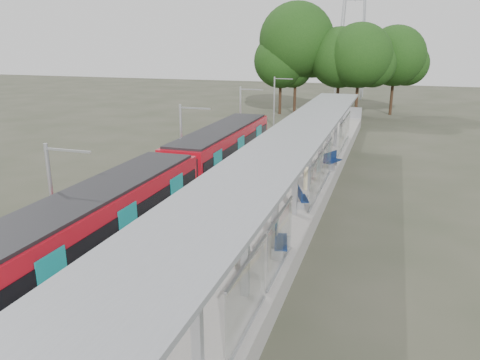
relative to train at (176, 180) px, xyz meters
name	(u,v)px	position (x,y,z in m)	size (l,w,h in m)	color
trackbed	(215,184)	(0.00, 5.64, -1.93)	(3.00, 70.00, 0.24)	#59544C
platform	(282,185)	(4.50, 5.64, -1.55)	(6.00, 50.00, 1.00)	gray
tactile_strip	(243,174)	(1.95, 5.64, -1.04)	(0.60, 50.00, 0.02)	gold
end_fence	(334,112)	(4.50, 30.59, -0.45)	(6.00, 0.10, 1.20)	#9EA0A5
train	(176,180)	(0.00, 0.00, 0.00)	(2.74, 27.60, 3.62)	black
canopy	(297,141)	(6.11, 1.83, 2.15)	(3.27, 38.00, 3.66)	#9EA0A5
tree_cluster	(330,51)	(2.72, 38.38, 5.83)	(20.76, 11.98, 13.86)	#382316
catenary_masts	(183,144)	(-1.72, 4.64, 0.86)	(2.08, 48.16, 5.40)	#9EA0A5
bench_near	(279,239)	(6.80, -4.88, -0.47)	(0.85, 1.69, 1.11)	navy
bench_mid	(302,197)	(6.61, 0.93, -0.57)	(0.86, 1.41, 0.92)	navy
bench_far	(332,160)	(7.10, 8.83, -0.48)	(1.09, 1.65, 1.09)	navy
info_pillar_near	(231,247)	(5.34, -6.43, -0.34)	(0.37, 0.37, 1.65)	beige
info_pillar_far	(307,178)	(6.38, 3.69, -0.34)	(0.37, 0.37, 1.64)	beige
litter_bin	(310,171)	(6.12, 6.06, -0.60)	(0.44, 0.44, 0.90)	#9EA0A5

